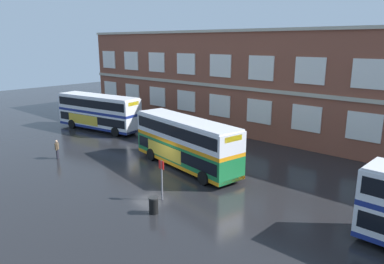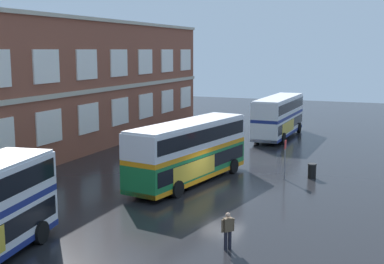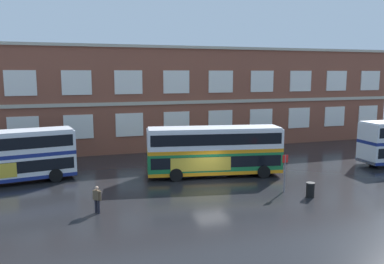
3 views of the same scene
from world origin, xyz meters
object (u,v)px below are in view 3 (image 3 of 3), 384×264
object	(u,v)px
waiting_passenger	(97,198)
station_litter_bin	(310,190)
double_decker_middle	(214,150)
bus_stand_flag	(285,169)

from	to	relation	value
waiting_passenger	station_litter_bin	distance (m)	14.25
double_decker_middle	station_litter_bin	xyz separation A→B (m)	(4.22, -7.35, -1.63)
double_decker_middle	waiting_passenger	xyz separation A→B (m)	(-9.96, -5.99, -1.22)
waiting_passenger	bus_stand_flag	xyz separation A→B (m)	(13.16, 0.31, 0.70)
station_litter_bin	waiting_passenger	bearing A→B (deg)	174.49
waiting_passenger	bus_stand_flag	distance (m)	13.18
double_decker_middle	waiting_passenger	world-z (taller)	double_decker_middle
waiting_passenger	double_decker_middle	bearing A→B (deg)	31.00
bus_stand_flag	double_decker_middle	bearing A→B (deg)	119.34
bus_stand_flag	waiting_passenger	bearing A→B (deg)	-178.67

